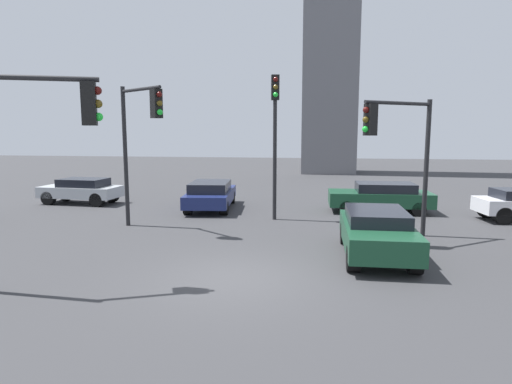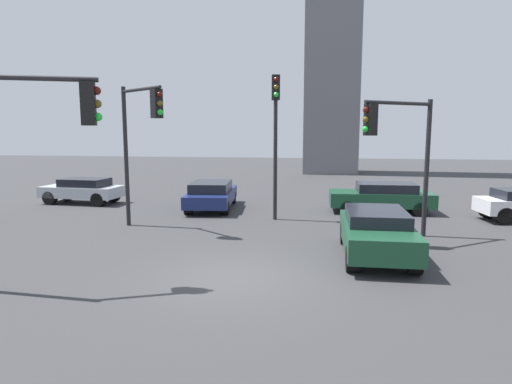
% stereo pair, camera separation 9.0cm
% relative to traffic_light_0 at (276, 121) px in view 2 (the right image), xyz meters
% --- Properties ---
extents(ground_plane, '(100.86, 100.86, 0.00)m').
position_rel_traffic_light_0_xyz_m(ground_plane, '(-0.29, -7.52, -4.11)').
color(ground_plane, '#38383A').
extents(traffic_light_0, '(0.37, 0.48, 5.97)m').
position_rel_traffic_light_0_xyz_m(traffic_light_0, '(0.00, 0.00, 0.00)').
color(traffic_light_0, black).
rests_on(traffic_light_0, ground_plane).
extents(traffic_light_1, '(2.47, 1.79, 4.78)m').
position_rel_traffic_light_0_xyz_m(traffic_light_1, '(4.43, -2.91, -0.67)').
color(traffic_light_1, black).
rests_on(traffic_light_1, ground_plane).
extents(traffic_light_2, '(2.58, 1.18, 5.12)m').
position_rel_traffic_light_0_xyz_m(traffic_light_2, '(-4.59, -8.82, -0.49)').
color(traffic_light_2, black).
rests_on(traffic_light_2, ground_plane).
extents(traffic_light_3, '(2.18, 1.64, 5.39)m').
position_rel_traffic_light_0_xyz_m(traffic_light_3, '(-4.73, -2.65, -0.29)').
color(traffic_light_3, black).
rests_on(traffic_light_3, ground_plane).
extents(car_0, '(1.95, 4.31, 1.39)m').
position_rel_traffic_light_0_xyz_m(car_0, '(3.54, -5.03, -3.35)').
color(car_0, '#19472D').
rests_on(car_0, ground_plane).
extents(car_1, '(4.65, 2.00, 1.36)m').
position_rel_traffic_light_0_xyz_m(car_1, '(4.68, 2.37, -3.38)').
color(car_1, '#19472D').
rests_on(car_1, ground_plane).
extents(car_4, '(4.12, 1.98, 1.30)m').
position_rel_traffic_light_0_xyz_m(car_4, '(-10.25, 2.62, -3.40)').
color(car_4, '#ADB2B7').
rests_on(car_4, ground_plane).
extents(car_6, '(2.42, 4.77, 1.33)m').
position_rel_traffic_light_0_xyz_m(car_6, '(-3.29, 2.10, -3.40)').
color(car_6, navy).
rests_on(car_6, ground_plane).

